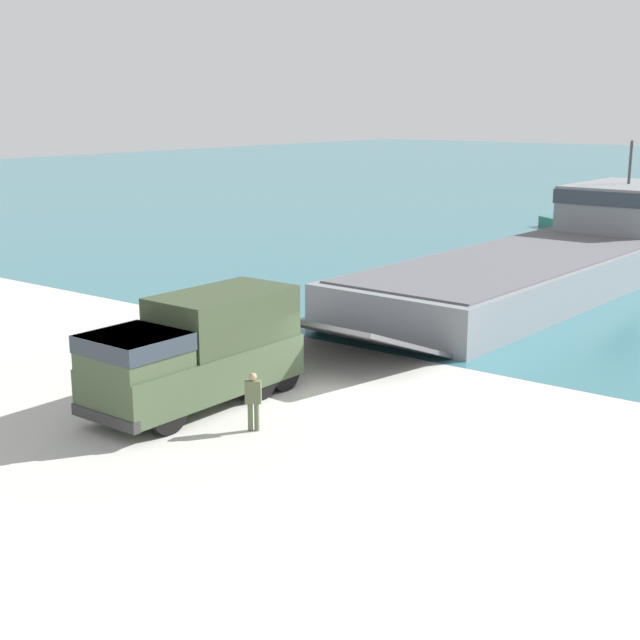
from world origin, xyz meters
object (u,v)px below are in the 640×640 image
object	(u,v)px
landing_craft	(570,250)
soldier_on_ramp	(253,398)
military_truck	(197,350)
moored_boat_a	(592,219)
mooring_bollard	(200,319)

from	to	relation	value
landing_craft	soldier_on_ramp	xyz separation A→B (m)	(1.67, -26.23, -0.61)
military_truck	moored_boat_a	world-z (taller)	military_truck
landing_craft	military_truck	xyz separation A→B (m)	(-1.09, -25.61, 0.13)
military_truck	soldier_on_ramp	distance (m)	2.92
landing_craft	mooring_bollard	distance (m)	20.58
mooring_bollard	military_truck	bearing A→B (deg)	-45.63
moored_boat_a	mooring_bollard	bearing A→B (deg)	-55.76
landing_craft	moored_boat_a	xyz separation A→B (m)	(-6.87, 21.32, -1.03)
military_truck	mooring_bollard	world-z (taller)	military_truck
military_truck	moored_boat_a	size ratio (longest dim) A/B	0.91
soldier_on_ramp	moored_boat_a	size ratio (longest dim) A/B	0.21
landing_craft	moored_boat_a	size ratio (longest dim) A/B	4.33
landing_craft	soldier_on_ramp	size ratio (longest dim) A/B	20.29
soldier_on_ramp	military_truck	bearing A→B (deg)	42.04
military_truck	mooring_bollard	xyz separation A→B (m)	(-6.29, 6.43, -1.19)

